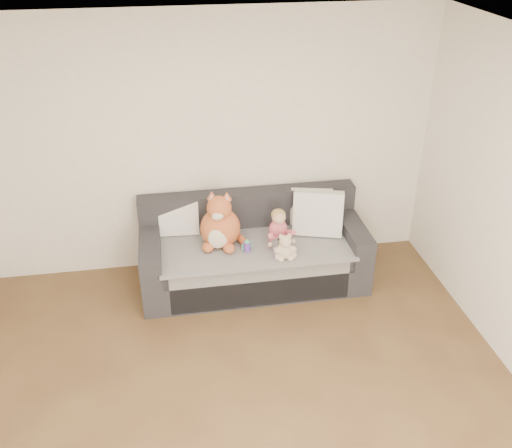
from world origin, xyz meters
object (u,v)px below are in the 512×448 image
Objects in this scene: sofa at (253,253)px; sippy_cup at (247,245)px; teddy_bear at (285,249)px; toddler at (279,232)px; plush_cat at (220,225)px.

sofa reaches higher than sippy_cup.
sippy_cup is at bearing -113.50° from sofa.
teddy_bear is at bearing -29.95° from sippy_cup.
toddler is at bearing 92.94° from teddy_bear.
toddler reaches higher than sofa.
sippy_cup is (0.23, -0.15, -0.15)m from plush_cat.
sippy_cup is at bearing -19.03° from plush_cat.
plush_cat is at bearing 148.08° from teddy_bear.
plush_cat is (-0.55, 0.13, 0.05)m from toddler.
toddler is at bearing 1.67° from plush_cat.
sofa reaches higher than teddy_bear.
teddy_bear is at bearing -91.33° from toddler.
sofa is at bearing 137.17° from toddler.
plush_cat is at bearing 162.40° from toddler.
plush_cat is at bearing 146.38° from sippy_cup.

